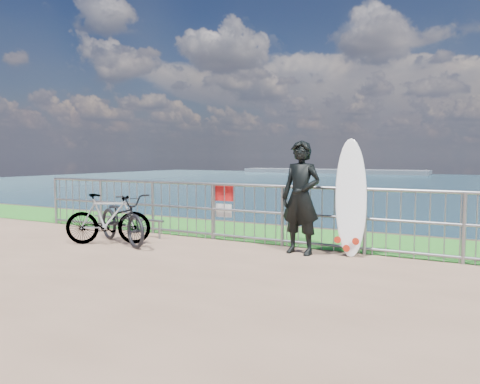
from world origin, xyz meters
The scene contains 8 objects.
grass_strip centered at (0.00, 2.70, 0.01)m, with size 120.00×120.00×0.00m, color #207720.
seascape centered at (-43.75, 147.49, -4.03)m, with size 260.00×260.00×5.00m.
railing centered at (0.01, 1.60, 0.58)m, with size 10.06×0.10×1.13m.
surfer centered at (1.53, 1.13, 0.95)m, with size 0.70×0.46×1.91m, color black.
surfboard centered at (2.30, 1.44, 0.90)m, with size 0.63×0.60×1.96m.
bicycle_near centered at (-1.75, 0.38, 0.48)m, with size 0.64×1.83×0.96m, color black.
bicycle_far centered at (-1.95, 0.23, 0.47)m, with size 0.45×1.58×0.95m, color black.
bike_rack centered at (-2.27, 1.12, 0.32)m, with size 1.84×0.05×0.38m.
Camera 1 is at (4.37, -6.22, 1.65)m, focal length 35.00 mm.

